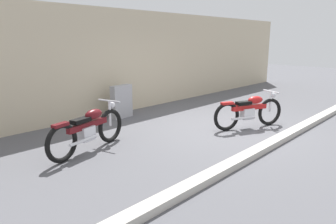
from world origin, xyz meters
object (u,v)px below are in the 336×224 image
(stone_marker, at_px, (122,102))
(helmet, at_px, (238,105))
(motorcycle_maroon, at_px, (89,129))
(motorcycle_red, at_px, (250,111))

(stone_marker, xyz_separation_m, helmet, (3.19, -1.81, -0.33))
(motorcycle_maroon, bearing_deg, stone_marker, 24.20)
(helmet, distance_m, motorcycle_red, 2.17)
(stone_marker, height_order, helmet, stone_marker)
(helmet, xyz_separation_m, motorcycle_red, (-1.69, -1.32, 0.30))
(stone_marker, bearing_deg, motorcycle_maroon, -142.36)
(helmet, distance_m, motorcycle_maroon, 5.34)
(stone_marker, relative_size, motorcycle_maroon, 0.46)
(motorcycle_maroon, bearing_deg, motorcycle_red, -35.50)
(helmet, bearing_deg, motorcycle_red, -142.19)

